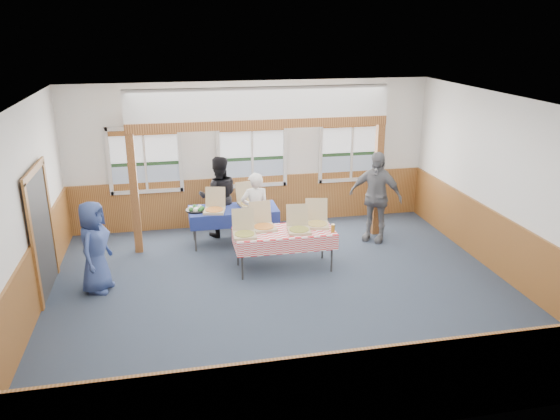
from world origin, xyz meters
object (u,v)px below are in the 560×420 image
at_px(woman_white, 255,211).
at_px(woman_black, 219,197).
at_px(table_left, 233,211).
at_px(person_grey, 375,197).
at_px(table_right, 284,234).
at_px(man_blue, 94,247).

xyz_separation_m(woman_white, woman_black, (-0.64, 0.86, 0.08)).
bearing_deg(woman_white, table_left, -44.90).
bearing_deg(person_grey, table_right, -115.50).
bearing_deg(woman_black, table_left, 117.16).
relative_size(table_left, table_right, 1.00).
relative_size(table_right, man_blue, 1.16).
xyz_separation_m(table_right, woman_black, (-1.00, 1.94, 0.17)).
relative_size(table_left, person_grey, 0.98).
distance_m(woman_black, man_blue, 3.15).
bearing_deg(table_right, woman_white, 109.73).
height_order(table_right, person_grey, person_grey).
bearing_deg(man_blue, woman_black, -29.47).
relative_size(table_left, man_blue, 1.16).
relative_size(woman_white, man_blue, 0.99).
xyz_separation_m(table_right, person_grey, (2.15, 1.04, 0.25)).
distance_m(woman_black, person_grey, 3.28).
height_order(woman_black, person_grey, person_grey).
bearing_deg(table_left, person_grey, -12.66).
xyz_separation_m(woman_black, man_blue, (-2.30, -2.15, -0.07)).
bearing_deg(person_grey, woman_white, -142.16).
bearing_deg(woman_white, person_grey, 176.92).
bearing_deg(woman_black, table_right, 118.35).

